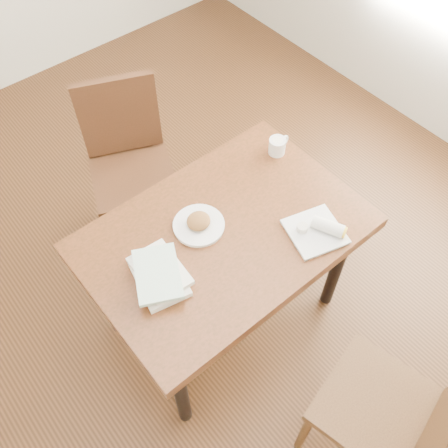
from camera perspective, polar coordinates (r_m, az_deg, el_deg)
ground at (r=2.71m, az=-0.00°, el=-10.11°), size 4.00×5.00×0.01m
room_walls at (r=1.44m, az=-0.00°, el=20.03°), size 4.02×5.02×2.80m
table at (r=2.13m, az=-0.00°, el=-2.19°), size 1.16×0.78×0.75m
chair_near at (r=2.06m, az=19.81°, el=-19.82°), size 0.50×0.50×0.95m
chair_far at (r=2.66m, az=-10.87°, el=7.66°), size 0.55×0.55×0.95m
plate_scone at (r=2.06m, az=-2.90°, el=0.02°), size 0.22×0.22×0.07m
coffee_mug at (r=2.34m, az=6.15°, el=8.92°), size 0.12×0.08×0.08m
plate_burrito at (r=2.07m, az=10.82°, el=-0.68°), size 0.27×0.27×0.07m
book_stack at (r=1.93m, az=-7.44°, el=-5.75°), size 0.26×0.29×0.07m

